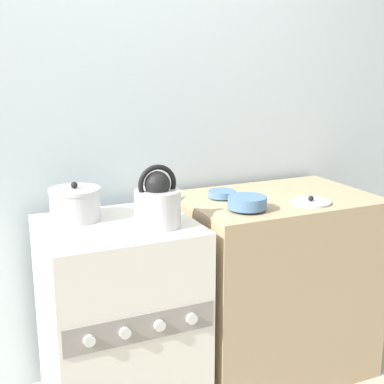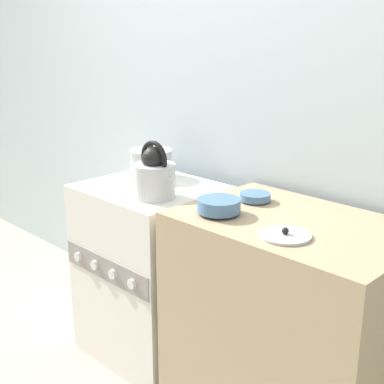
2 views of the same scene
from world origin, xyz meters
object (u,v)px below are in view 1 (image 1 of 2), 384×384
Objects in this scene: enamel_bowl at (247,203)px; small_ceramic_bowl at (222,194)px; kettle at (158,203)px; cooking_pot at (75,204)px; stove at (121,321)px; loose_pot_lid at (311,202)px.

enamel_bowl is 1.31× the size of small_ceramic_bowl.
kettle is at bearing 176.87° from enamel_bowl.
kettle is 1.19× the size of cooking_pot.
small_ceramic_bowl is (0.40, 0.20, -0.05)m from kettle.
loose_pot_lid reaches higher than stove.
enamel_bowl is 0.32m from loose_pot_lid.
small_ceramic_bowl is at bearing 27.26° from kettle.
loose_pot_lid is at bearing -2.76° from enamel_bowl.
cooking_pot is 1.18× the size of loose_pot_lid.
kettle reaches higher than stove.
small_ceramic_bowl is at bearing 10.92° from stove.
enamel_bowl is 0.93× the size of loose_pot_lid.
kettle reaches higher than enamel_bowl.
enamel_bowl is (0.68, -0.25, -0.01)m from cooking_pot.
cooking_pot reaches higher than stove.
stove is 0.73m from small_ceramic_bowl.
kettle is 0.45m from small_ceramic_bowl.
cooking_pot is 1.03m from loose_pot_lid.
enamel_bowl is at bearing -19.86° from cooking_pot.
stove is 5.19× the size of enamel_bowl.
stove is at bearing 144.91° from kettle.
enamel_bowl reaches higher than stove.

